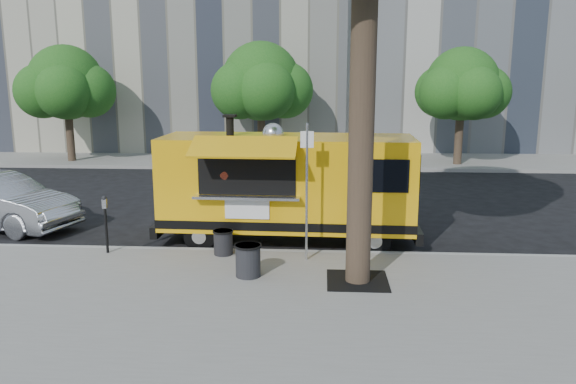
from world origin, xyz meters
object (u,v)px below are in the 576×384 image
at_px(far_tree_a, 66,83).
at_px(far_tree_b, 261,82).
at_px(parking_meter, 105,217).
at_px(food_truck, 286,185).
at_px(trash_bin_left, 248,259).
at_px(sign_post, 307,184).
at_px(trash_bin_right, 223,242).
at_px(far_tree_c, 462,84).

relative_size(far_tree_a, far_tree_b, 0.97).
xyz_separation_m(far_tree_b, parking_meter, (-2.00, -14.05, -2.85)).
height_order(far_tree_a, far_tree_b, far_tree_b).
xyz_separation_m(far_tree_a, food_truck, (10.99, -12.13, -2.29)).
bearing_deg(trash_bin_left, sign_post, 44.23).
relative_size(sign_post, trash_bin_right, 5.38).
bearing_deg(parking_meter, trash_bin_left, -20.99).
distance_m(far_tree_b, trash_bin_left, 15.78).
xyz_separation_m(sign_post, trash_bin_left, (-1.14, -1.11, -1.35)).
height_order(far_tree_a, far_tree_c, far_tree_a).
relative_size(far_tree_c, parking_meter, 3.90).
bearing_deg(trash_bin_left, far_tree_a, 124.84).
bearing_deg(food_truck, trash_bin_right, -130.67).
bearing_deg(far_tree_c, far_tree_b, 178.09).
bearing_deg(parking_meter, trash_bin_right, 1.08).
relative_size(far_tree_a, trash_bin_right, 9.59).
height_order(far_tree_c, trash_bin_left, far_tree_c).
height_order(far_tree_b, trash_bin_right, far_tree_b).
bearing_deg(far_tree_c, food_truck, -119.82).
bearing_deg(sign_post, parking_meter, 177.48).
bearing_deg(food_truck, far_tree_b, 100.38).
bearing_deg(parking_meter, far_tree_a, 117.15).
bearing_deg(far_tree_b, food_truck, -80.97).
distance_m(food_truck, trash_bin_right, 2.24).
height_order(sign_post, trash_bin_left, sign_post).
bearing_deg(far_tree_c, far_tree_a, -179.68).
relative_size(sign_post, trash_bin_left, 4.56).
bearing_deg(far_tree_b, sign_post, -79.85).
xyz_separation_m(far_tree_a, parking_meter, (7.00, -13.65, -2.79)).
bearing_deg(trash_bin_right, far_tree_c, 58.68).
relative_size(sign_post, food_truck, 0.46).
height_order(far_tree_b, far_tree_c, far_tree_b).
xyz_separation_m(far_tree_c, parking_meter, (-11.00, -13.75, -2.74)).
height_order(far_tree_a, sign_post, far_tree_a).
height_order(food_truck, trash_bin_left, food_truck).
distance_m(far_tree_a, trash_bin_right, 17.01).
height_order(far_tree_c, sign_post, far_tree_c).
relative_size(trash_bin_left, trash_bin_right, 1.18).
distance_m(far_tree_a, far_tree_c, 18.00).
bearing_deg(far_tree_a, food_truck, -47.82).
distance_m(far_tree_b, trash_bin_right, 14.42).
relative_size(far_tree_a, far_tree_c, 1.03).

